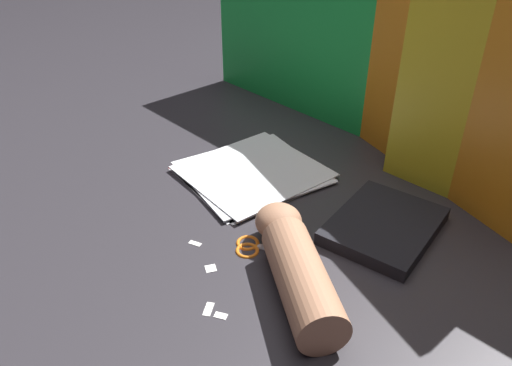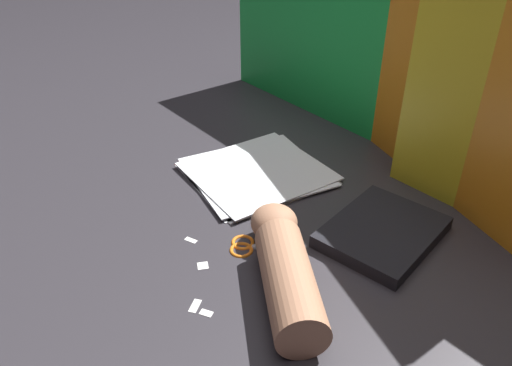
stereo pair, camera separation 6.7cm
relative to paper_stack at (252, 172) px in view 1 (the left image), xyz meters
The scene contains 12 objects.
ground_plane 0.15m from the paper_stack, 28.09° to the right, with size 6.00×6.00×0.00m, color #2D2B30.
backdrop_panel_left 0.40m from the paper_stack, 108.97° to the left, with size 0.87×0.16×0.41m.
backdrop_panel_center 0.42m from the paper_stack, 68.55° to the left, with size 0.76×0.13×0.46m.
paper_stack is the anchor object (origin of this frame).
book_closed 0.33m from the paper_stack, 17.01° to the left, with size 0.24×0.27×0.03m.
scissors 0.26m from the paper_stack, 30.33° to the right, with size 0.13×0.14×0.01m.
hand_forearm 0.36m from the paper_stack, 21.67° to the right, with size 0.33×0.20×0.08m.
paper_scrap_near 0.43m from the paper_stack, 39.99° to the right, with size 0.02×0.02×0.00m.
paper_scrap_mid 0.27m from the paper_stack, 56.82° to the right, with size 0.03×0.02×0.00m.
paper_scrap_far 0.42m from the paper_stack, 43.00° to the right, with size 0.03×0.03×0.00m.
paper_scrap_side 0.32m from the paper_stack, 46.34° to the right, with size 0.02×0.02×0.00m.
pen 0.14m from the paper_stack, 118.25° to the right, with size 0.13×0.05×0.01m.
Camera 1 is at (0.68, -0.46, 0.60)m, focal length 35.00 mm.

